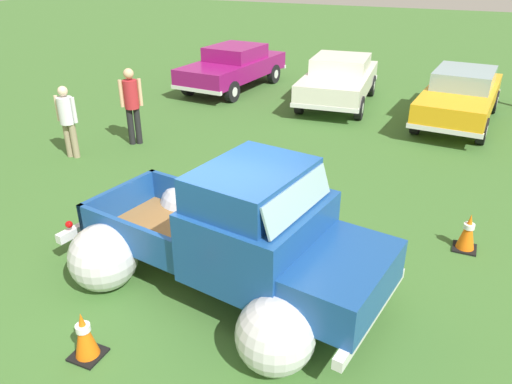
{
  "coord_description": "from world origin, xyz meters",
  "views": [
    {
      "loc": [
        2.79,
        -5.08,
        4.28
      ],
      "look_at": [
        0.0,
        1.25,
        0.88
      ],
      "focal_mm": 34.46,
      "sensor_mm": 36.0,
      "label": 1
    }
  ],
  "objects_px": {
    "vintage_pickup_truck": "(243,245)",
    "show_car_2": "(461,94)",
    "lane_cone_0": "(468,232)",
    "lane_cone_1": "(84,335)",
    "spectator_1": "(67,118)",
    "show_car_1": "(339,79)",
    "spectator_2": "(132,101)",
    "show_car_0": "(233,66)"
  },
  "relations": [
    {
      "from": "spectator_1",
      "to": "show_car_0",
      "type": "bearing_deg",
      "value": 170.61
    },
    {
      "from": "lane_cone_1",
      "to": "show_car_1",
      "type": "bearing_deg",
      "value": 90.81
    },
    {
      "from": "show_car_1",
      "to": "lane_cone_0",
      "type": "distance_m",
      "value": 8.39
    },
    {
      "from": "spectator_1",
      "to": "show_car_2",
      "type": "bearing_deg",
      "value": 124.16
    },
    {
      "from": "vintage_pickup_truck",
      "to": "lane_cone_0",
      "type": "relative_size",
      "value": 7.72
    },
    {
      "from": "show_car_1",
      "to": "show_car_2",
      "type": "distance_m",
      "value": 3.55
    },
    {
      "from": "show_car_1",
      "to": "show_car_0",
      "type": "bearing_deg",
      "value": -100.52
    },
    {
      "from": "spectator_2",
      "to": "lane_cone_1",
      "type": "relative_size",
      "value": 2.93
    },
    {
      "from": "spectator_1",
      "to": "lane_cone_1",
      "type": "distance_m",
      "value": 6.66
    },
    {
      "from": "show_car_0",
      "to": "show_car_2",
      "type": "relative_size",
      "value": 0.97
    },
    {
      "from": "lane_cone_0",
      "to": "spectator_1",
      "type": "bearing_deg",
      "value": 176.35
    },
    {
      "from": "vintage_pickup_truck",
      "to": "show_car_2",
      "type": "bearing_deg",
      "value": 86.02
    },
    {
      "from": "lane_cone_0",
      "to": "lane_cone_1",
      "type": "relative_size",
      "value": 1.0
    },
    {
      "from": "show_car_0",
      "to": "spectator_2",
      "type": "bearing_deg",
      "value": 7.01
    },
    {
      "from": "vintage_pickup_truck",
      "to": "lane_cone_1",
      "type": "bearing_deg",
      "value": -112.59
    },
    {
      "from": "vintage_pickup_truck",
      "to": "spectator_1",
      "type": "relative_size",
      "value": 2.95
    },
    {
      "from": "vintage_pickup_truck",
      "to": "spectator_2",
      "type": "height_order",
      "value": "vintage_pickup_truck"
    },
    {
      "from": "show_car_1",
      "to": "spectator_1",
      "type": "height_order",
      "value": "spectator_1"
    },
    {
      "from": "lane_cone_1",
      "to": "spectator_2",
      "type": "bearing_deg",
      "value": 121.74
    },
    {
      "from": "spectator_1",
      "to": "lane_cone_1",
      "type": "relative_size",
      "value": 2.62
    },
    {
      "from": "show_car_0",
      "to": "lane_cone_0",
      "type": "relative_size",
      "value": 7.33
    },
    {
      "from": "show_car_0",
      "to": "spectator_1",
      "type": "bearing_deg",
      "value": 0.31
    },
    {
      "from": "show_car_2",
      "to": "show_car_1",
      "type": "bearing_deg",
      "value": -92.84
    },
    {
      "from": "show_car_0",
      "to": "lane_cone_1",
      "type": "xyz_separation_m",
      "value": [
        3.94,
        -11.94,
        -0.47
      ]
    },
    {
      "from": "vintage_pickup_truck",
      "to": "spectator_1",
      "type": "distance_m",
      "value": 6.44
    },
    {
      "from": "spectator_2",
      "to": "lane_cone_0",
      "type": "bearing_deg",
      "value": -142.08
    },
    {
      "from": "show_car_2",
      "to": "spectator_1",
      "type": "xyz_separation_m",
      "value": [
        -7.92,
        -6.31,
        0.16
      ]
    },
    {
      "from": "lane_cone_1",
      "to": "show_car_0",
      "type": "bearing_deg",
      "value": 108.27
    },
    {
      "from": "spectator_1",
      "to": "lane_cone_1",
      "type": "height_order",
      "value": "spectator_1"
    },
    {
      "from": "show_car_1",
      "to": "spectator_1",
      "type": "relative_size",
      "value": 2.65
    },
    {
      "from": "vintage_pickup_truck",
      "to": "lane_cone_0",
      "type": "bearing_deg",
      "value": 50.32
    },
    {
      "from": "show_car_1",
      "to": "lane_cone_0",
      "type": "relative_size",
      "value": 6.95
    },
    {
      "from": "show_car_2",
      "to": "spectator_2",
      "type": "xyz_separation_m",
      "value": [
        -7.13,
        -5.0,
        0.28
      ]
    },
    {
      "from": "show_car_1",
      "to": "spectator_1",
      "type": "bearing_deg",
      "value": -37.93
    },
    {
      "from": "spectator_1",
      "to": "show_car_1",
      "type": "bearing_deg",
      "value": 142.56
    },
    {
      "from": "show_car_1",
      "to": "lane_cone_0",
      "type": "xyz_separation_m",
      "value": [
        4.1,
        -7.31,
        -0.47
      ]
    },
    {
      "from": "lane_cone_0",
      "to": "spectator_2",
      "type": "bearing_deg",
      "value": 166.54
    },
    {
      "from": "show_car_2",
      "to": "spectator_2",
      "type": "height_order",
      "value": "spectator_2"
    },
    {
      "from": "show_car_2",
      "to": "lane_cone_0",
      "type": "xyz_separation_m",
      "value": [
        0.58,
        -6.85,
        -0.47
      ]
    },
    {
      "from": "show_car_1",
      "to": "lane_cone_1",
      "type": "relative_size",
      "value": 6.95
    },
    {
      "from": "show_car_2",
      "to": "lane_cone_0",
      "type": "relative_size",
      "value": 7.56
    },
    {
      "from": "vintage_pickup_truck",
      "to": "spectator_2",
      "type": "relative_size",
      "value": 2.63
    }
  ]
}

